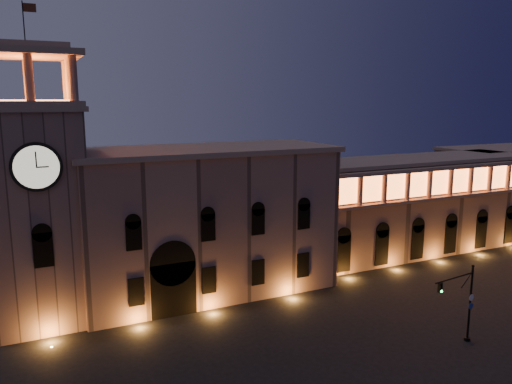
% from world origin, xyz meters
% --- Properties ---
extents(ground, '(160.00, 160.00, 0.00)m').
position_xyz_m(ground, '(0.00, 0.00, 0.00)').
color(ground, black).
rests_on(ground, ground).
extents(government_building, '(30.80, 12.80, 17.60)m').
position_xyz_m(government_building, '(-2.08, 21.93, 8.77)').
color(government_building, '#876358').
rests_on(government_building, ground).
extents(clock_tower, '(9.80, 9.80, 32.40)m').
position_xyz_m(clock_tower, '(-20.50, 20.98, 12.50)').
color(clock_tower, '#876358').
rests_on(clock_tower, ground).
extents(colonnade_wing, '(40.60, 11.50, 14.50)m').
position_xyz_m(colonnade_wing, '(32.00, 23.92, 7.33)').
color(colonnade_wing, '#825E53').
rests_on(colonnade_wing, ground).
extents(secondary_building, '(20.00, 12.00, 14.00)m').
position_xyz_m(secondary_building, '(58.00, 30.00, 7.00)').
color(secondary_building, '#825E53').
rests_on(secondary_building, ground).
extents(traffic_light, '(5.62, 1.13, 7.75)m').
position_xyz_m(traffic_light, '(15.32, -1.68, 4.07)').
color(traffic_light, black).
rests_on(traffic_light, ground).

